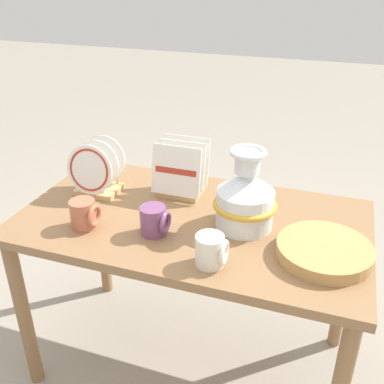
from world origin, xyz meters
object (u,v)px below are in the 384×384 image
Objects in this scene: mug_plum_glaze at (155,221)px; mug_cream_glaze at (211,251)px; dish_rack_round_plates at (96,173)px; mug_terracotta_glaze at (84,214)px; dish_rack_square_plates at (181,175)px; wicker_charger_stack at (324,251)px; ceramic_vase at (245,197)px.

mug_cream_glaze is at bearing -24.40° from mug_plum_glaze.
dish_rack_round_plates is 0.27m from mug_terracotta_glaze.
dish_rack_round_plates reaches higher than mug_plum_glaze.
dish_rack_square_plates is 2.14× the size of mug_terracotta_glaze.
wicker_charger_stack is at bearing -24.30° from dish_rack_square_plates.
mug_plum_glaze is 0.26m from mug_cream_glaze.
ceramic_vase reaches higher than dish_rack_round_plates.
ceramic_vase reaches higher than mug_cream_glaze.
mug_plum_glaze is at bearing -86.65° from dish_rack_square_plates.
dish_rack_square_plates reaches higher than mug_terracotta_glaze.
mug_terracotta_glaze is (-0.26, -0.04, 0.00)m from mug_plum_glaze.
mug_terracotta_glaze is 0.50m from mug_cream_glaze.
mug_plum_glaze is 1.00× the size of mug_terracotta_glaze.
dish_rack_round_plates is at bearing 170.25° from wicker_charger_stack.
mug_terracotta_glaze and mug_cream_glaze have the same top height.
ceramic_vase is 0.96× the size of wicker_charger_stack.
mug_plum_glaze and mug_cream_glaze have the same top height.
wicker_charger_stack is 0.58m from mug_plum_glaze.
mug_terracotta_glaze is at bearing -170.98° from mug_plum_glaze.
mug_plum_glaze is (0.35, -0.21, -0.04)m from dish_rack_round_plates.
mug_plum_glaze and mug_terracotta_glaze have the same top height.
mug_terracotta_glaze reaches higher than wicker_charger_stack.
ceramic_vase is at bearing 28.25° from mug_plum_glaze.
dish_rack_square_plates is at bearing 18.56° from dish_rack_round_plates.
wicker_charger_stack is 2.98× the size of mug_cream_glaze.
ceramic_vase is 1.34× the size of dish_rack_round_plates.
dish_rack_square_plates is 2.14× the size of mug_cream_glaze.
mug_cream_glaze is (-0.04, -0.26, -0.06)m from ceramic_vase.
ceramic_vase reaches higher than wicker_charger_stack.
dish_rack_round_plates is at bearing 151.55° from mug_cream_glaze.
wicker_charger_stack is at bearing 4.99° from mug_plum_glaze.
dish_rack_square_plates is at bearing 121.17° from mug_cream_glaze.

